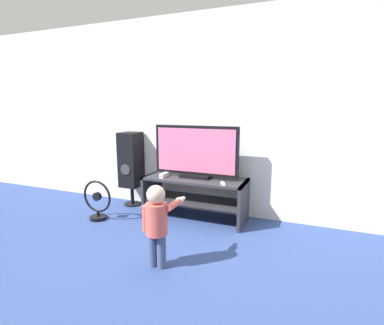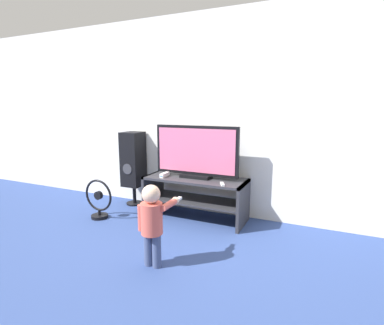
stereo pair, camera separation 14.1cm
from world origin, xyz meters
TOP-DOWN VIEW (x-y plane):
  - ground_plane at (0.00, 0.00)m, footprint 16.00×16.00m
  - wall_back at (0.00, 0.60)m, footprint 10.00×0.06m
  - tv_stand at (0.00, 0.26)m, footprint 1.30×0.52m
  - television at (0.00, 0.28)m, footprint 1.10×0.20m
  - game_console at (-0.39, 0.15)m, footprint 0.05×0.17m
  - remote_primary at (0.42, 0.07)m, footprint 0.09×0.13m
  - child at (0.13, -0.98)m, footprint 0.29×0.44m
  - speaker_tower at (-1.05, 0.40)m, footprint 0.27×0.30m
  - floor_fan at (-1.13, -0.26)m, footprint 0.42×0.21m

SIDE VIEW (x-z plane):
  - ground_plane at x=0.00m, z-range 0.00..0.00m
  - floor_fan at x=-1.13m, z-range -0.03..0.49m
  - tv_stand at x=0.00m, z-range 0.09..0.62m
  - child at x=0.13m, z-range 0.07..0.83m
  - remote_primary at x=0.42m, z-range 0.53..0.56m
  - game_console at x=-0.39m, z-range 0.53..0.59m
  - speaker_tower at x=-1.05m, z-range 0.12..1.19m
  - television at x=0.00m, z-range 0.53..1.19m
  - wall_back at x=0.00m, z-range 0.00..2.60m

